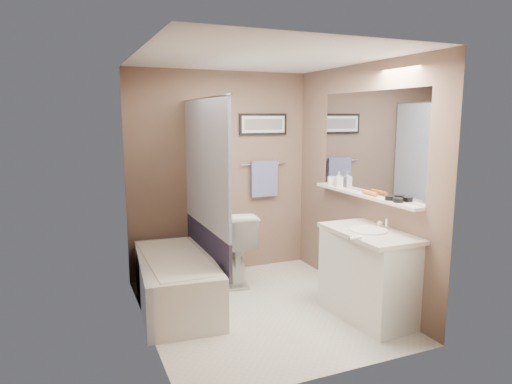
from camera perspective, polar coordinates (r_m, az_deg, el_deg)
name	(u,v)px	position (r m, az deg, el deg)	size (l,w,h in m)	color
ground	(262,310)	(4.63, 0.75, -14.48)	(2.50, 2.50, 0.00)	silver
ceiling	(262,60)	(4.26, 0.82, 16.23)	(2.20, 2.50, 0.04)	white
wall_back	(221,174)	(5.42, -4.44, 2.25)	(2.20, 0.04, 2.40)	brown
wall_front	(333,215)	(3.22, 9.62, -2.85)	(2.20, 0.04, 2.40)	brown
wall_left	(146,197)	(3.98, -13.61, -0.61)	(0.04, 2.50, 2.40)	brown
wall_right	(358,183)	(4.82, 12.64, 1.14)	(0.04, 2.50, 2.40)	brown
tile_surround	(137,209)	(4.50, -14.70, -2.10)	(0.02, 1.55, 2.00)	#BBA48D
curtain_rod	(204,98)	(4.57, -6.48, 11.56)	(0.02, 0.02, 1.55)	silver
curtain_upper	(206,165)	(4.59, -6.33, 3.42)	(0.03, 1.45, 1.28)	silver
curtain_lower	(207,244)	(4.74, -6.14, -6.47)	(0.03, 1.45, 0.36)	#25223F
mirror	(369,143)	(4.66, 14.00, 6.01)	(0.02, 1.60, 1.00)	silver
shelf	(363,195)	(4.68, 13.21, -0.35)	(0.12, 1.60, 0.03)	silver
towel_bar	(264,164)	(5.59, 0.95, 3.53)	(0.02, 0.02, 0.60)	silver
towel	(264,179)	(5.60, 1.03, 1.68)	(0.34, 0.05, 0.44)	#939CD6
art_frame	(263,124)	(5.58, 0.89, 8.46)	(0.62, 0.03, 0.26)	black
art_mat	(264,124)	(5.57, 0.95, 8.45)	(0.56, 0.00, 0.20)	white
art_image	(264,124)	(5.56, 0.97, 8.45)	(0.50, 0.00, 0.13)	#595959
door	(396,235)	(3.57, 17.13, -5.20)	(0.80, 0.02, 2.00)	silver
door_handle	(355,238)	(3.41, 12.30, -5.66)	(0.02, 0.02, 0.10)	silver
bathtub	(176,282)	(4.69, -9.95, -11.01)	(0.70, 1.50, 0.50)	silver
tub_rim	(175,258)	(4.61, -10.04, -8.09)	(0.56, 1.36, 0.02)	white
toilet	(231,245)	(5.25, -3.11, -6.69)	(0.47, 0.82, 0.84)	silver
vanity	(369,277)	(4.45, 13.90, -10.23)	(0.50, 0.90, 0.80)	silver
countertop	(370,233)	(4.32, 14.01, -5.00)	(0.54, 0.96, 0.04)	beige
sink_basin	(369,230)	(4.31, 13.92, -4.65)	(0.34, 0.34, 0.01)	white
faucet_spout	(387,224)	(4.42, 16.03, -3.83)	(0.02, 0.02, 0.10)	silver
faucet_knob	(380,223)	(4.50, 15.22, -3.82)	(0.05, 0.05, 0.05)	white
candle_bowl_near	(398,200)	(4.28, 17.33, -0.98)	(0.09, 0.09, 0.04)	black
candle_bowl_far	(390,198)	(4.36, 16.39, -0.74)	(0.09, 0.09, 0.04)	black
hair_brush_front	(370,193)	(4.59, 14.03, -0.11)	(0.04, 0.04, 0.22)	#D1621D
pink_comb	(354,191)	(4.80, 12.17, 0.15)	(0.03, 0.16, 0.01)	pink
glass_jar	(331,181)	(5.16, 9.38, 1.39)	(0.08, 0.08, 0.10)	white
soap_bottle	(339,179)	(5.03, 10.30, 1.55)	(0.08, 0.08, 0.17)	#999999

